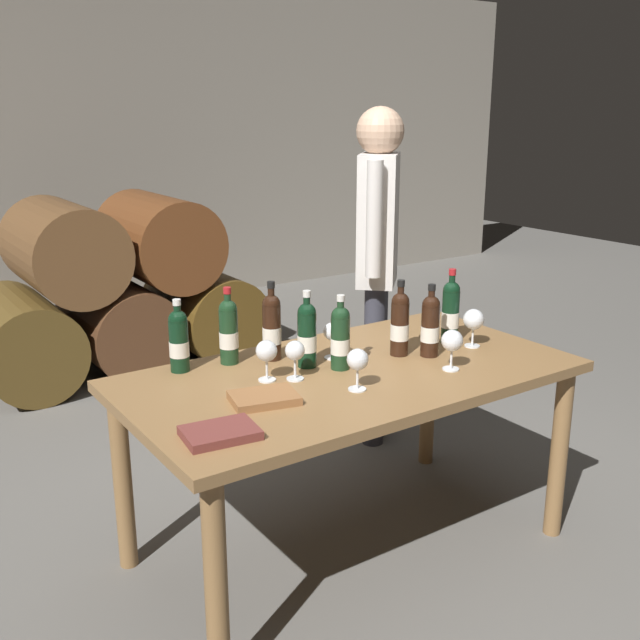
# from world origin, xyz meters

# --- Properties ---
(ground_plane) EXTENTS (14.00, 14.00, 0.00)m
(ground_plane) POSITION_xyz_m (0.00, 0.00, 0.00)
(ground_plane) COLOR #66635E
(cellar_back_wall) EXTENTS (10.00, 0.24, 2.80)m
(cellar_back_wall) POSITION_xyz_m (0.00, 4.20, 1.40)
(cellar_back_wall) COLOR gray
(cellar_back_wall) RESTS_ON ground_plane
(barrel_stack) EXTENTS (1.86, 0.90, 1.15)m
(barrel_stack) POSITION_xyz_m (0.00, 2.60, 0.52)
(barrel_stack) COLOR brown
(barrel_stack) RESTS_ON ground_plane
(dining_table) EXTENTS (1.70, 0.90, 0.76)m
(dining_table) POSITION_xyz_m (0.00, 0.00, 0.67)
(dining_table) COLOR olive
(dining_table) RESTS_ON ground_plane
(wine_bottle_0) EXTENTS (0.07, 0.07, 0.30)m
(wine_bottle_0) POSITION_xyz_m (-0.33, 0.33, 0.89)
(wine_bottle_0) COLOR #19381E
(wine_bottle_0) RESTS_ON dining_table
(wine_bottle_1) EXTENTS (0.07, 0.07, 0.31)m
(wine_bottle_1) POSITION_xyz_m (0.55, 0.05, 0.89)
(wine_bottle_1) COLOR black
(wine_bottle_1) RESTS_ON dining_table
(wine_bottle_2) EXTENTS (0.07, 0.07, 0.30)m
(wine_bottle_2) POSITION_xyz_m (-0.11, 0.13, 0.89)
(wine_bottle_2) COLOR black
(wine_bottle_2) RESTS_ON dining_table
(wine_bottle_3) EXTENTS (0.07, 0.07, 0.31)m
(wine_bottle_3) POSITION_xyz_m (0.27, 0.04, 0.89)
(wine_bottle_3) COLOR black
(wine_bottle_3) RESTS_ON dining_table
(wine_bottle_4) EXTENTS (0.07, 0.07, 0.31)m
(wine_bottle_4) POSITION_xyz_m (-0.17, 0.28, 0.89)
(wine_bottle_4) COLOR black
(wine_bottle_4) RESTS_ON dining_table
(wine_bottle_5) EXTENTS (0.07, 0.07, 0.29)m
(wine_bottle_5) POSITION_xyz_m (-0.02, 0.04, 0.88)
(wine_bottle_5) COLOR #19381E
(wine_bottle_5) RESTS_ON dining_table
(wine_bottle_6) EXTENTS (0.07, 0.07, 0.29)m
(wine_bottle_6) POSITION_xyz_m (0.36, -0.04, 0.89)
(wine_bottle_6) COLOR black
(wine_bottle_6) RESTS_ON dining_table
(wine_bottle_7) EXTENTS (0.07, 0.07, 0.28)m
(wine_bottle_7) POSITION_xyz_m (-0.53, 0.36, 0.88)
(wine_bottle_7) COLOR black
(wine_bottle_7) RESTS_ON dining_table
(wine_glass_0) EXTENTS (0.08, 0.08, 0.16)m
(wine_glass_0) POSITION_xyz_m (0.32, -0.21, 0.87)
(wine_glass_0) COLOR white
(wine_glass_0) RESTS_ON dining_table
(wine_glass_1) EXTENTS (0.08, 0.08, 0.15)m
(wine_glass_1) POSITION_xyz_m (-0.10, -0.17, 0.87)
(wine_glass_1) COLOR white
(wine_glass_1) RESTS_ON dining_table
(wine_glass_2) EXTENTS (0.09, 0.09, 0.16)m
(wine_glass_2) POSITION_xyz_m (0.59, -0.05, 0.87)
(wine_glass_2) COLOR white
(wine_glass_2) RESTS_ON dining_table
(wine_glass_3) EXTENTS (0.07, 0.07, 0.15)m
(wine_glass_3) POSITION_xyz_m (-0.22, 0.04, 0.86)
(wine_glass_3) COLOR white
(wine_glass_3) RESTS_ON dining_table
(wine_glass_4) EXTENTS (0.08, 0.08, 0.15)m
(wine_glass_4) POSITION_xyz_m (-0.31, 0.09, 0.87)
(wine_glass_4) COLOR white
(wine_glass_4) RESTS_ON dining_table
(wine_glass_5) EXTENTS (0.07, 0.07, 0.15)m
(wine_glass_5) POSITION_xyz_m (0.03, 0.15, 0.86)
(wine_glass_5) COLOR white
(wine_glass_5) RESTS_ON dining_table
(tasting_notebook) EXTENTS (0.25, 0.21, 0.03)m
(tasting_notebook) POSITION_xyz_m (-0.42, -0.08, 0.77)
(tasting_notebook) COLOR #936038
(tasting_notebook) RESTS_ON dining_table
(leather_ledger) EXTENTS (0.24, 0.19, 0.03)m
(leather_ledger) POSITION_xyz_m (-0.67, -0.25, 0.77)
(leather_ledger) COLOR brown
(leather_ledger) RESTS_ON dining_table
(sommelier_presenting) EXTENTS (0.37, 0.38, 1.72)m
(sommelier_presenting) POSITION_xyz_m (0.72, 0.75, 1.04)
(sommelier_presenting) COLOR #383842
(sommelier_presenting) RESTS_ON ground_plane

